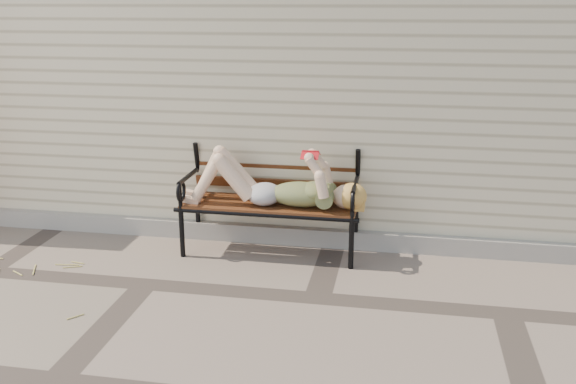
# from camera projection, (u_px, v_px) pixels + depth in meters

# --- Properties ---
(ground) EXTENTS (80.00, 80.00, 0.00)m
(ground) POSITION_uv_depth(u_px,v_px,m) (146.00, 284.00, 4.62)
(ground) COLOR #75645A
(ground) RESTS_ON ground
(house_wall) EXTENTS (8.00, 4.00, 3.00)m
(house_wall) POSITION_uv_depth(u_px,v_px,m) (243.00, 43.00, 7.01)
(house_wall) COLOR beige
(house_wall) RESTS_ON ground
(foundation_strip) EXTENTS (8.00, 0.10, 0.15)m
(foundation_strip) POSITION_uv_depth(u_px,v_px,m) (189.00, 229.00, 5.51)
(foundation_strip) COLOR gray
(foundation_strip) RESTS_ON ground
(garden_bench) EXTENTS (1.52, 0.60, 0.98)m
(garden_bench) POSITION_uv_depth(u_px,v_px,m) (272.00, 184.00, 5.12)
(garden_bench) COLOR black
(garden_bench) RESTS_ON ground
(reading_woman) EXTENTS (1.43, 0.33, 0.45)m
(reading_woman) POSITION_uv_depth(u_px,v_px,m) (271.00, 184.00, 5.00)
(reading_woman) COLOR #0A3A4A
(reading_woman) RESTS_ON ground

